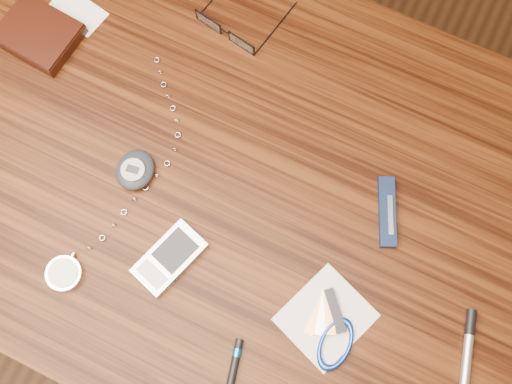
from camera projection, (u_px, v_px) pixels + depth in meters
ground at (243, 266)px, 1.63m from camera, size 3.80×3.80×0.00m
desk at (235, 197)px, 1.01m from camera, size 1.00×0.70×0.75m
wallet_and_card at (40, 33)px, 0.96m from camera, size 0.13×0.15×0.02m
eyeglasses at (228, 30)px, 0.97m from camera, size 0.13×0.13×0.02m
pocket_watch at (70, 265)px, 0.87m from camera, size 0.10×0.37×0.02m
pda_phone at (169, 258)px, 0.87m from camera, size 0.08×0.11×0.02m
pedometer at (135, 170)px, 0.90m from camera, size 0.06×0.07×0.03m
notepad_keys at (331, 330)px, 0.85m from camera, size 0.13×0.14×0.01m
pocket_knife at (387, 212)px, 0.89m from camera, size 0.06×0.10×0.01m
silver_pen at (467, 360)px, 0.83m from camera, size 0.05×0.15×0.01m
black_blue_pen at (234, 368)px, 0.83m from camera, size 0.03×0.08×0.01m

